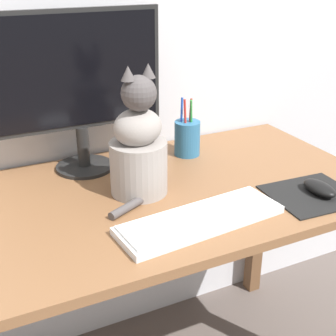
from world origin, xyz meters
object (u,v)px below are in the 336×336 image
Objects in this scene: monitor at (78,82)px; cat at (138,148)px; computer_mouse_right at (320,188)px; pen_cup at (187,138)px; keyboard at (201,219)px.

monitor reaches higher than cat.
computer_mouse_right is 0.58× the size of pen_cup.
pen_cup is (-0.18, 0.40, 0.04)m from computer_mouse_right.
cat is at bearing -143.23° from pen_cup.
monitor reaches higher than pen_cup.
monitor is 1.15× the size of keyboard.
keyboard is at bearing 178.62° from computer_mouse_right.
pen_cup is at bearing 114.80° from computer_mouse_right.
keyboard is 0.25m from cat.
monitor is 1.40× the size of cat.
cat is 1.87× the size of pen_cup.
monitor is at bearing 173.61° from pen_cup.
keyboard is at bearing -113.61° from pen_cup.
pen_cup is at bearing -6.39° from monitor.
cat is at bearing 102.47° from keyboard.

